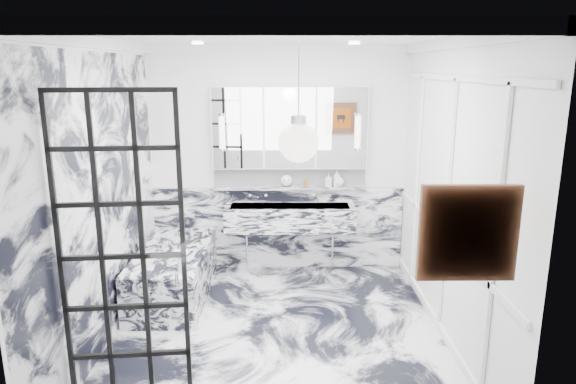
{
  "coord_description": "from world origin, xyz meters",
  "views": [
    {
      "loc": [
        0.08,
        -4.54,
        2.54
      ],
      "look_at": [
        0.12,
        0.5,
        1.31
      ],
      "focal_mm": 32.0,
      "sensor_mm": 36.0,
      "label": 1
    }
  ],
  "objects_px": {
    "crittall_door": "(122,257)",
    "bathtub": "(174,273)",
    "trough_sink": "(290,217)",
    "mirror_cabinet": "(290,128)"
  },
  "relations": [
    {
      "from": "crittall_door",
      "to": "bathtub",
      "type": "height_order",
      "value": "crittall_door"
    },
    {
      "from": "trough_sink",
      "to": "bathtub",
      "type": "relative_size",
      "value": 0.97
    },
    {
      "from": "crittall_door",
      "to": "mirror_cabinet",
      "type": "height_order",
      "value": "crittall_door"
    },
    {
      "from": "trough_sink",
      "to": "bathtub",
      "type": "bearing_deg",
      "value": -153.52
    },
    {
      "from": "trough_sink",
      "to": "crittall_door",
      "type": "bearing_deg",
      "value": -116.0
    },
    {
      "from": "crittall_door",
      "to": "trough_sink",
      "type": "bearing_deg",
      "value": 58.91
    },
    {
      "from": "crittall_door",
      "to": "mirror_cabinet",
      "type": "xyz_separation_m",
      "value": [
        1.25,
        2.74,
        0.62
      ]
    },
    {
      "from": "mirror_cabinet",
      "to": "bathtub",
      "type": "height_order",
      "value": "mirror_cabinet"
    },
    {
      "from": "crittall_door",
      "to": "mirror_cabinet",
      "type": "relative_size",
      "value": 1.26
    },
    {
      "from": "mirror_cabinet",
      "to": "bathtub",
      "type": "distance_m",
      "value": 2.2
    }
  ]
}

